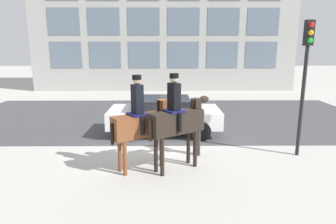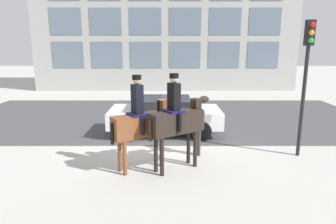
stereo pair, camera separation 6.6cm
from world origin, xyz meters
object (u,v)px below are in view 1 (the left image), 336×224
at_px(mounted_horse_companion, 177,120).
at_px(mounted_horse_lead, 141,122).
at_px(traffic_light, 306,67).
at_px(street_car_near_lane, 164,114).
at_px(pedestrian_bystander, 197,125).

bearing_deg(mounted_horse_companion, mounted_horse_lead, 143.76).
distance_m(mounted_horse_companion, traffic_light, 4.15).
xyz_separation_m(mounted_horse_lead, mounted_horse_companion, (0.97, -0.04, 0.08)).
bearing_deg(mounted_horse_companion, traffic_light, -18.77).
distance_m(mounted_horse_companion, street_car_near_lane, 3.47).
distance_m(street_car_near_lane, traffic_light, 5.19).
height_order(pedestrian_bystander, street_car_near_lane, pedestrian_bystander).
height_order(mounted_horse_companion, traffic_light, traffic_light).
height_order(mounted_horse_companion, street_car_near_lane, mounted_horse_companion).
bearing_deg(traffic_light, mounted_horse_companion, -164.96).
height_order(mounted_horse_lead, traffic_light, traffic_light).
bearing_deg(traffic_light, mounted_horse_lead, -168.37).
bearing_deg(street_car_near_lane, pedestrian_bystander, -66.10).
distance_m(mounted_horse_lead, pedestrian_bystander, 1.95).
distance_m(mounted_horse_lead, mounted_horse_companion, 0.97).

